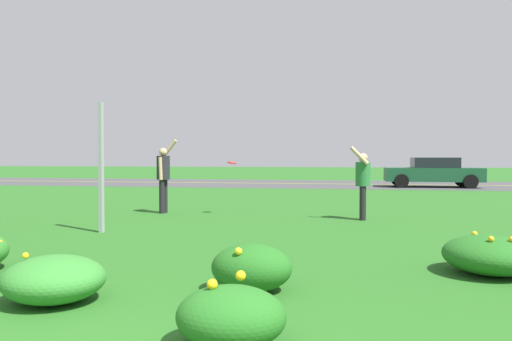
% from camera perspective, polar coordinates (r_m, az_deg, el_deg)
% --- Properties ---
extents(ground_plane, '(120.00, 120.00, 0.00)m').
position_cam_1_polar(ground_plane, '(14.44, 3.98, -4.22)').
color(ground_plane, '#26601E').
extents(highway_strip, '(120.00, 8.66, 0.01)m').
position_cam_1_polar(highway_strip, '(26.88, 6.94, -1.56)').
color(highway_strip, '#424244').
rests_on(highway_strip, ground).
extents(highway_center_stripe, '(120.00, 0.16, 0.00)m').
position_cam_1_polar(highway_center_stripe, '(26.88, 6.94, -1.55)').
color(highway_center_stripe, yellow).
rests_on(highway_center_stripe, ground).
extents(daylily_clump_mid_left, '(0.85, 0.74, 0.52)m').
position_cam_1_polar(daylily_clump_mid_left, '(3.87, -2.95, -16.72)').
color(daylily_clump_mid_left, '#23661E').
rests_on(daylily_clump_mid_left, ground).
extents(daylily_clump_front_right, '(1.13, 1.16, 0.51)m').
position_cam_1_polar(daylily_clump_front_right, '(6.75, 25.78, -8.90)').
color(daylily_clump_front_right, '#23661E').
rests_on(daylily_clump_front_right, ground).
extents(daylily_clump_mid_center, '(0.88, 0.72, 0.51)m').
position_cam_1_polar(daylily_clump_mid_center, '(5.33, -0.52, -11.32)').
color(daylily_clump_mid_center, '#23661E').
rests_on(daylily_clump_mid_center, ground).
extents(daylily_clump_front_center, '(1.02, 0.96, 0.50)m').
position_cam_1_polar(daylily_clump_front_center, '(5.34, -22.63, -11.68)').
color(daylily_clump_front_center, '#337F2D').
rests_on(daylily_clump_front_center, ground).
extents(sign_post_near_path, '(0.07, 0.10, 2.51)m').
position_cam_1_polar(sign_post_near_path, '(9.79, -17.74, 0.34)').
color(sign_post_near_path, '#93969B').
rests_on(sign_post_near_path, ground).
extents(person_thrower_dark_shirt, '(0.49, 0.50, 1.92)m').
position_cam_1_polar(person_thrower_dark_shirt, '(12.83, -10.83, -0.37)').
color(person_thrower_dark_shirt, '#232328').
rests_on(person_thrower_dark_shirt, ground).
extents(person_catcher_green_shirt, '(0.48, 0.50, 1.71)m').
position_cam_1_polar(person_catcher_green_shirt, '(11.49, 12.44, -1.09)').
color(person_catcher_green_shirt, '#287038').
rests_on(person_catcher_green_shirt, ground).
extents(frisbee_red, '(0.24, 0.24, 0.09)m').
position_cam_1_polar(frisbee_red, '(12.25, -2.85, 0.91)').
color(frisbee_red, red).
extents(car_dark_green_center_left, '(4.50, 2.00, 1.45)m').
position_cam_1_polar(car_dark_green_center_left, '(25.22, 20.07, -0.17)').
color(car_dark_green_center_left, '#194C2D').
rests_on(car_dark_green_center_left, ground).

